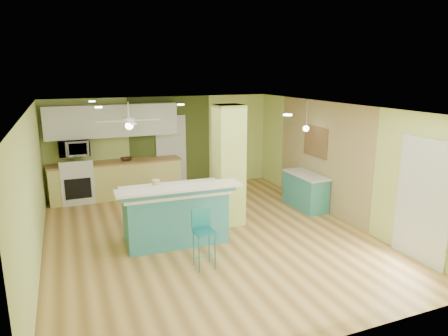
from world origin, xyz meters
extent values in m
cube|color=olive|center=(0.00, 0.00, -0.01)|extent=(6.00, 7.00, 0.01)
cube|color=white|center=(0.00, 0.00, 2.50)|extent=(6.00, 7.00, 0.01)
cube|color=#C9DC75|center=(0.00, 3.50, 1.25)|extent=(6.00, 0.01, 2.50)
cube|color=#C9DC75|center=(0.00, -3.50, 1.25)|extent=(6.00, 0.01, 2.50)
cube|color=#C9DC75|center=(-3.00, 0.00, 1.25)|extent=(0.01, 7.00, 2.50)
cube|color=#C9DC75|center=(3.00, 0.00, 1.25)|extent=(0.01, 7.00, 2.50)
cube|color=#988357|center=(2.99, 0.60, 1.25)|extent=(0.02, 3.40, 2.50)
cube|color=#424F1F|center=(0.20, 3.49, 1.25)|extent=(2.20, 0.02, 2.50)
cube|color=silver|center=(0.20, 3.46, 1.00)|extent=(0.82, 0.05, 2.00)
cube|color=silver|center=(2.97, -2.30, 1.05)|extent=(0.04, 1.08, 2.10)
cube|color=#B3C75C|center=(0.65, 0.50, 1.25)|extent=(0.55, 0.55, 2.50)
cube|color=#E0D875|center=(-1.30, 3.20, 0.45)|extent=(3.20, 0.60, 0.90)
cube|color=olive|center=(-1.30, 3.20, 0.92)|extent=(3.25, 0.63, 0.04)
cube|color=white|center=(-2.25, 3.20, 0.45)|extent=(0.76, 0.64, 0.90)
cube|color=black|center=(-2.25, 2.87, 0.42)|extent=(0.59, 0.02, 0.50)
cube|color=white|center=(-2.25, 2.90, 0.99)|extent=(0.76, 0.06, 0.18)
cube|color=white|center=(-1.30, 3.32, 1.95)|extent=(3.20, 0.34, 0.80)
imported|color=silver|center=(-2.25, 3.20, 1.35)|extent=(0.70, 0.48, 0.39)
cylinder|color=white|center=(-1.10, 2.00, 2.30)|extent=(0.03, 0.03, 0.40)
cylinder|color=white|center=(-1.10, 2.00, 2.10)|extent=(0.24, 0.24, 0.10)
sphere|color=white|center=(-1.10, 2.00, 1.98)|extent=(0.18, 0.18, 0.18)
cylinder|color=silver|center=(2.65, 0.75, 2.19)|extent=(0.01, 0.01, 0.62)
sphere|color=white|center=(2.65, 0.75, 1.88)|extent=(0.14, 0.14, 0.14)
cube|color=brown|center=(2.96, 0.80, 1.55)|extent=(0.03, 0.90, 0.70)
cube|color=teal|center=(-0.64, 0.04, 0.48)|extent=(1.86, 0.97, 0.97)
cube|color=white|center=(-0.64, 0.04, 1.00)|extent=(1.97, 1.08, 0.05)
cube|color=teal|center=(-0.66, -0.39, 1.09)|extent=(2.07, 0.22, 0.14)
cube|color=white|center=(-0.66, -0.39, 1.16)|extent=(2.22, 0.52, 0.04)
cylinder|color=#1C7781|center=(-0.62, -1.33, 0.31)|extent=(0.02, 0.02, 0.62)
cylinder|color=#1C7781|center=(-0.35, -1.33, 0.31)|extent=(0.02, 0.02, 0.62)
cylinder|color=#1C7781|center=(-0.63, -1.06, 0.31)|extent=(0.02, 0.02, 0.62)
cylinder|color=#1C7781|center=(-0.35, -1.05, 0.31)|extent=(0.02, 0.02, 0.62)
cube|color=#1C7781|center=(-0.49, -1.19, 0.63)|extent=(0.33, 0.33, 0.03)
cube|color=#1C7781|center=(-0.49, -1.05, 0.81)|extent=(0.33, 0.03, 0.34)
cube|color=teal|center=(2.70, 0.73, 0.39)|extent=(0.50, 1.21, 0.78)
cube|color=silver|center=(2.70, 0.73, 0.80)|extent=(0.54, 1.27, 0.03)
imported|color=#3C2418|center=(-1.04, 3.19, 0.98)|extent=(0.36, 0.36, 0.07)
cylinder|color=gold|center=(-0.94, 0.23, 1.10)|extent=(0.14, 0.14, 0.16)
camera|label=1|loc=(-2.44, -6.88, 3.15)|focal=32.00mm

